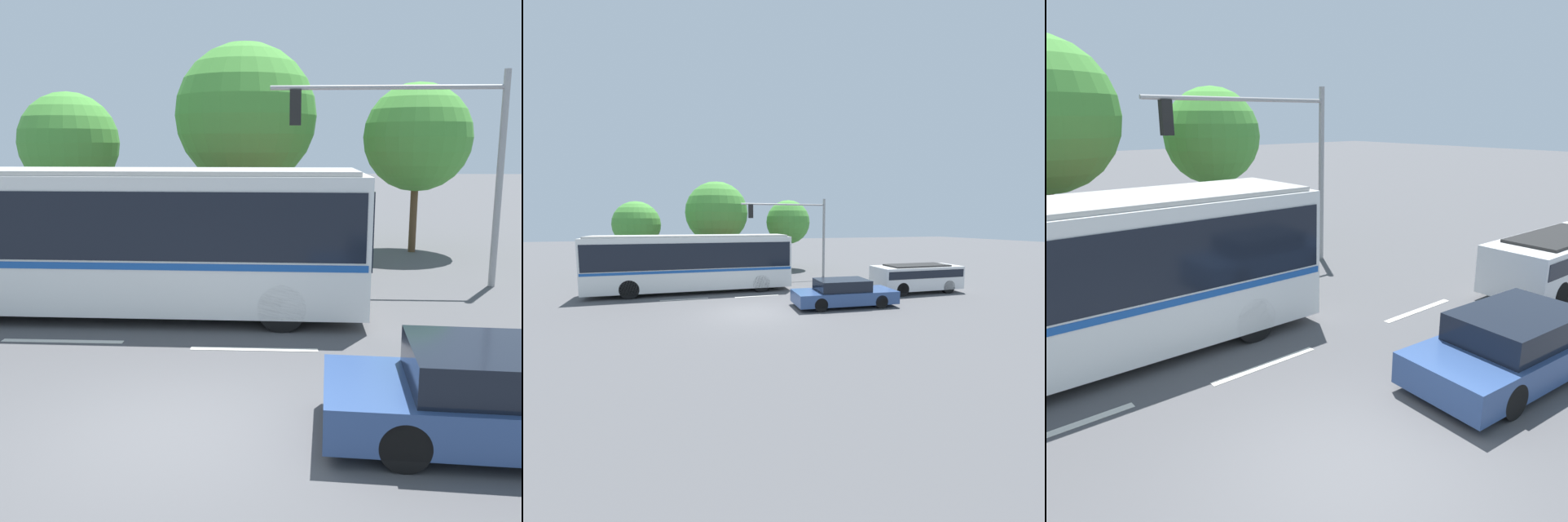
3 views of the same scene
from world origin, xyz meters
The scene contains 12 objects.
ground_plane centered at (0.00, 0.00, 0.00)m, with size 140.00×140.00×0.00m, color #4C4C4F.
city_bus centered at (-2.38, 5.51, 1.85)m, with size 11.18×2.64×3.26m.
sedan_foreground centered at (4.37, -0.10, 0.61)m, with size 4.92×2.17×1.28m.
suv_left_lane centered at (9.88, 1.80, 0.93)m, with size 5.00×1.97×1.58m.
traffic_light_pole centered at (5.23, 8.56, 3.81)m, with size 6.12×0.24×5.66m.
flowering_hedge centered at (0.13, 10.67, 0.66)m, with size 6.72×1.29×1.34m.
street_tree_left centered at (-6.04, 12.82, 3.82)m, with size 3.38×3.38×5.52m.
street_tree_centre centered at (-0.07, 14.11, 4.76)m, with size 5.02×5.02×7.27m.
street_tree_right centered at (5.89, 13.71, 4.01)m, with size 3.71×3.71×5.87m.
lane_stripe_near centered at (-2.90, 3.49, 0.01)m, with size 2.40×0.16×0.01m, color silver.
lane_stripe_mid centered at (5.58, 3.18, 0.01)m, with size 2.40×0.16×0.01m, color silver.
lane_stripe_far centered at (0.88, 3.22, 0.01)m, with size 2.40×0.16×0.01m, color silver.
Camera 2 is at (-3.01, -14.94, 3.94)m, focal length 24.02 mm.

